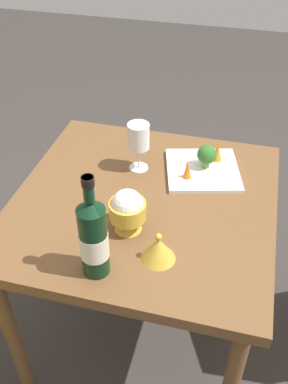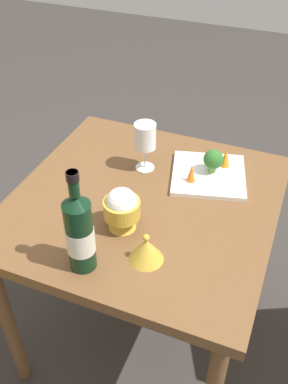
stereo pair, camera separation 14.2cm
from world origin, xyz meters
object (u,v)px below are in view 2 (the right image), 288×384
rice_bowl_lid (146,249)px  carrot_garnish_right (191,173)px  wine_glass (145,137)px  carrot_garnish_left (226,158)px  broccoli_floret (213,160)px  rice_bowl (122,208)px  serving_plate (208,175)px  wine_bottle (80,232)px

rice_bowl_lid → carrot_garnish_right: bearing=177.7°
wine_glass → carrot_garnish_left: wine_glass is taller
carrot_garnish_right → broccoli_floret: bearing=145.9°
rice_bowl → serving_plate: 0.39m
rice_bowl → carrot_garnish_left: size_ratio=2.09×
wine_glass → rice_bowl_lid: size_ratio=1.79×
rice_bowl_lid → carrot_garnish_right: (-0.37, 0.02, 0.01)m
rice_bowl → wine_glass: bearing=-170.8°
serving_plate → rice_bowl: bearing=-27.1°
rice_bowl → rice_bowl_lid: bearing=50.5°
wine_glass → serving_plate: 0.26m
rice_bowl → rice_bowl_lid: 0.15m
serving_plate → broccoli_floret: 0.06m
serving_plate → rice_bowl_lid: bearing=-7.8°
serving_plate → broccoli_floret: size_ratio=3.56×
serving_plate → carrot_garnish_left: (-0.07, 0.04, 0.04)m
carrot_garnish_left → carrot_garnish_right: carrot_garnish_left is taller
serving_plate → carrot_garnish_right: bearing=-34.7°
wine_bottle → rice_bowl_lid: (-0.08, 0.15, -0.09)m
wine_glass → rice_bowl_lid: 0.45m
rice_bowl → carrot_garnish_right: 0.31m
rice_bowl → broccoli_floret: (-0.36, 0.18, -0.01)m
serving_plate → carrot_garnish_right: 0.09m
wine_bottle → rice_bowl: 0.19m
wine_glass → carrot_garnish_right: bearing=80.2°
carrot_garnish_right → serving_plate: bearing=145.3°
wine_glass → rice_bowl: wine_glass is taller
serving_plate → carrot_garnish_left: carrot_garnish_left is taller
carrot_garnish_left → serving_plate: bearing=-31.6°
wine_bottle → broccoli_floret: 0.58m
carrot_garnish_right → wine_bottle: bearing=-20.2°
broccoli_floret → carrot_garnish_left: bearing=148.2°
rice_bowl_lid → carrot_garnish_left: (-0.50, 0.10, 0.01)m
wine_bottle → carrot_garnish_left: size_ratio=4.70×
serving_plate → carrot_garnish_left: size_ratio=4.50×
wine_glass → serving_plate: size_ratio=0.59×
rice_bowl → carrot_garnish_right: rice_bowl is taller
rice_bowl → carrot_garnish_left: (-0.41, 0.22, -0.02)m
wine_glass → broccoli_floret: size_ratio=2.09×
carrot_garnish_left → carrot_garnish_right: 0.16m
wine_glass → serving_plate: bearing=98.6°
carrot_garnish_right → rice_bowl: bearing=-25.1°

